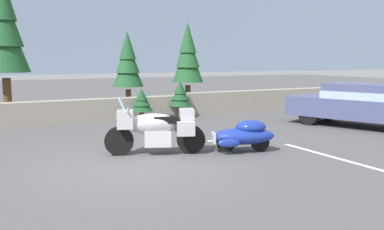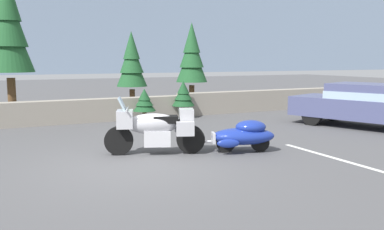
# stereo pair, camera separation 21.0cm
# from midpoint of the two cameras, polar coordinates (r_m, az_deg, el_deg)

# --- Properties ---
(ground_plane) EXTENTS (80.00, 80.00, 0.00)m
(ground_plane) POSITION_cam_midpoint_polar(r_m,az_deg,el_deg) (8.68, -7.46, -6.92)
(ground_plane) COLOR #4C4C4F
(stone_guard_wall) EXTENTS (24.00, 0.61, 0.87)m
(stone_guard_wall) POSITION_cam_midpoint_polar(r_m,az_deg,el_deg) (14.88, -13.87, 0.63)
(stone_guard_wall) COLOR gray
(stone_guard_wall) RESTS_ON ground
(touring_motorcycle) EXTENTS (2.22, 1.21, 1.33)m
(touring_motorcycle) POSITION_cam_midpoint_polar(r_m,az_deg,el_deg) (9.55, -4.53, -1.73)
(touring_motorcycle) COLOR black
(touring_motorcycle) RESTS_ON ground
(car_shaped_trailer) EXTENTS (2.19, 1.18, 0.76)m
(car_shaped_trailer) POSITION_cam_midpoint_polar(r_m,az_deg,el_deg) (9.85, 7.70, -2.73)
(car_shaped_trailer) COLOR black
(car_shaped_trailer) RESTS_ON ground
(sedan_at_right_edge) EXTENTS (3.26, 4.85, 1.41)m
(sedan_at_right_edge) POSITION_cam_midpoint_polar(r_m,az_deg,el_deg) (14.44, 23.27, 1.45)
(sedan_at_right_edge) COLOR black
(sedan_at_right_edge) RESTS_ON ground
(pine_tree_tall) EXTENTS (1.65, 1.65, 5.31)m
(pine_tree_tall) POSITION_cam_midpoint_polar(r_m,az_deg,el_deg) (15.94, -23.63, 11.14)
(pine_tree_tall) COLOR brown
(pine_tree_tall) RESTS_ON ground
(pine_tree_secondary) EXTENTS (1.33, 1.33, 3.74)m
(pine_tree_secondary) POSITION_cam_midpoint_polar(r_m,az_deg,el_deg) (17.80, 0.30, 8.17)
(pine_tree_secondary) COLOR brown
(pine_tree_secondary) RESTS_ON ground
(pine_tree_far_right) EXTENTS (1.25, 1.25, 3.32)m
(pine_tree_far_right) POSITION_cam_midpoint_polar(r_m,az_deg,el_deg) (17.15, -7.95, 7.25)
(pine_tree_far_right) COLOR brown
(pine_tree_far_right) RESTS_ON ground
(pine_sapling_near) EXTENTS (0.80, 0.80, 1.16)m
(pine_sapling_near) POSITION_cam_midpoint_polar(r_m,az_deg,el_deg) (14.62, -6.15, 1.92)
(pine_sapling_near) COLOR brown
(pine_sapling_near) RESTS_ON ground
(pine_sapling_farther) EXTENTS (0.85, 0.85, 1.39)m
(pine_sapling_farther) POSITION_cam_midpoint_polar(r_m,az_deg,el_deg) (15.52, -0.82, 2.80)
(pine_sapling_farther) COLOR brown
(pine_sapling_farther) RESTS_ON ground
(parking_stripe_marker) EXTENTS (0.12, 3.60, 0.01)m
(parking_stripe_marker) POSITION_cam_midpoint_polar(r_m,az_deg,el_deg) (9.69, 20.26, -5.77)
(parking_stripe_marker) COLOR silver
(parking_stripe_marker) RESTS_ON ground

